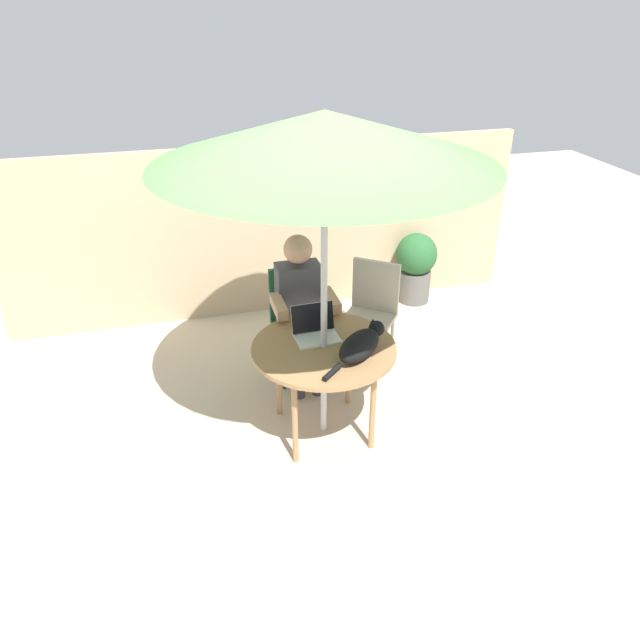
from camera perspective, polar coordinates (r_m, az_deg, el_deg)
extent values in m
plane|color=#BCAD93|center=(4.51, 0.33, -10.28)|extent=(14.00, 14.00, 0.00)
cube|color=tan|center=(5.81, -4.89, 8.35)|extent=(4.89, 0.08, 1.63)
cylinder|color=#9E754C|center=(4.10, 0.36, -2.67)|extent=(0.99, 0.99, 0.03)
cylinder|color=#9E754C|center=(4.58, 2.74, -4.29)|extent=(0.04, 0.04, 0.69)
cylinder|color=#9E754C|center=(4.47, -3.96, -5.28)|extent=(0.04, 0.04, 0.69)
cylinder|color=#9E754C|center=(4.04, -2.39, -9.50)|extent=(0.04, 0.04, 0.69)
cylinder|color=#9E754C|center=(4.16, 5.00, -8.26)|extent=(0.04, 0.04, 0.69)
cylinder|color=#B7B7BC|center=(3.93, 0.38, 1.56)|extent=(0.04, 0.04, 2.09)
cone|color=#4C723F|center=(3.57, 0.43, 16.83)|extent=(2.05, 2.05, 0.31)
sphere|color=#B7B7BC|center=(3.57, 0.44, 17.06)|extent=(0.06, 0.06, 0.06)
cube|color=#194C2D|center=(4.86, -1.99, -0.77)|extent=(0.40, 0.40, 0.04)
cube|color=#194C2D|center=(4.90, -2.52, 2.65)|extent=(0.40, 0.04, 0.44)
cylinder|color=#194C2D|center=(5.15, -0.54, -1.84)|extent=(0.03, 0.03, 0.43)
cylinder|color=#194C2D|center=(5.09, -4.25, -2.35)|extent=(0.03, 0.03, 0.43)
cylinder|color=#194C2D|center=(4.81, -3.45, -4.39)|extent=(0.03, 0.03, 0.43)
cylinder|color=#194C2D|center=(4.88, 0.47, -3.83)|extent=(0.03, 0.03, 0.43)
cube|color=#B2A899|center=(4.99, 4.51, -0.03)|extent=(0.56, 0.56, 0.04)
cube|color=#B2A899|center=(5.03, 5.29, 3.25)|extent=(0.34, 0.28, 0.44)
cylinder|color=#B2A899|center=(5.20, 6.80, -1.78)|extent=(0.03, 0.03, 0.43)
cylinder|color=#B2A899|center=(5.29, 3.29, -1.04)|extent=(0.03, 0.03, 0.43)
cylinder|color=#B2A899|center=(5.01, 1.93, -2.83)|extent=(0.03, 0.03, 0.43)
cylinder|color=#B2A899|center=(4.92, 5.62, -3.65)|extent=(0.03, 0.03, 0.43)
cube|color=#3F3F47|center=(4.72, -2.04, 2.26)|extent=(0.34, 0.20, 0.54)
sphere|color=tan|center=(4.55, -2.10, 6.70)|extent=(0.22, 0.22, 0.22)
cube|color=#383842|center=(4.69, -2.53, -1.06)|extent=(0.12, 0.30, 0.12)
cylinder|color=#383842|center=(4.71, -2.05, -4.90)|extent=(0.10, 0.10, 0.46)
cube|color=#383842|center=(4.72, -0.64, -0.81)|extent=(0.12, 0.30, 0.12)
cylinder|color=#383842|center=(4.74, -0.16, -4.63)|extent=(0.10, 0.10, 0.46)
cube|color=tan|center=(4.47, -3.90, 1.29)|extent=(0.08, 0.32, 0.08)
cube|color=tan|center=(4.56, 1.03, 1.90)|extent=(0.08, 0.32, 0.08)
cube|color=silver|center=(4.17, -0.28, -1.72)|extent=(0.31, 0.23, 0.02)
cube|color=black|center=(4.20, -0.70, 0.24)|extent=(0.30, 0.07, 0.20)
cube|color=silver|center=(4.21, -0.74, 0.29)|extent=(0.30, 0.07, 0.20)
ellipsoid|color=black|center=(3.95, 3.74, -2.44)|extent=(0.43, 0.41, 0.17)
sphere|color=black|center=(4.11, 5.35, -0.82)|extent=(0.11, 0.11, 0.11)
ellipsoid|color=white|center=(4.05, 4.51, -2.22)|extent=(0.17, 0.17, 0.09)
cylinder|color=black|center=(3.79, 1.16, -4.93)|extent=(0.16, 0.15, 0.04)
cone|color=black|center=(4.07, 5.75, -0.33)|extent=(0.04, 0.04, 0.03)
cone|color=black|center=(4.10, 5.02, -0.10)|extent=(0.04, 0.04, 0.03)
cylinder|color=#595654|center=(6.27, 8.86, 3.24)|extent=(0.32, 0.32, 0.33)
ellipsoid|color=#26592D|center=(6.13, 9.10, 6.14)|extent=(0.41, 0.41, 0.43)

